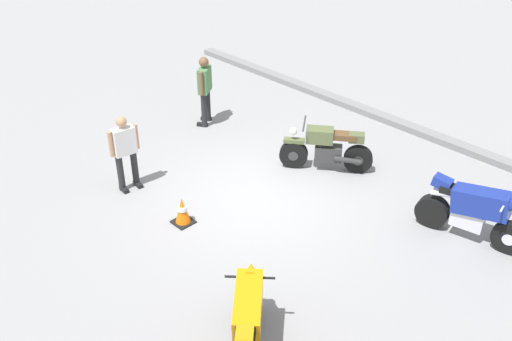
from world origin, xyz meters
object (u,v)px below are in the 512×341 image
motorcycle_orange_sportbike (248,322)px  traffic_cone (182,211)px  person_in_white_shirt (125,149)px  person_in_green_shirt (205,86)px  motorcycle_blue_sportbike (474,210)px  motorcycle_olive_vintage (327,149)px

motorcycle_orange_sportbike → traffic_cone: size_ratio=2.95×
motorcycle_orange_sportbike → person_in_white_shirt: person_in_white_shirt is taller
motorcycle_orange_sportbike → person_in_white_shirt: (-4.75, 1.22, 0.29)m
person_in_white_shirt → traffic_cone: size_ratio=2.98×
person_in_white_shirt → motorcycle_orange_sportbike: bearing=-6.9°
motorcycle_orange_sportbike → person_in_green_shirt: (-5.88, 4.19, 0.37)m
motorcycle_orange_sportbike → traffic_cone: bearing=25.1°
motorcycle_orange_sportbike → person_in_green_shirt: size_ratio=0.92×
motorcycle_blue_sportbike → person_in_green_shirt: 6.74m
motorcycle_olive_vintage → motorcycle_orange_sportbike: 5.21m
motorcycle_blue_sportbike → motorcycle_olive_vintage: motorcycle_blue_sportbike is taller
traffic_cone → person_in_green_shirt: bearing=133.9°
motorcycle_olive_vintage → traffic_cone: size_ratio=3.11×
motorcycle_olive_vintage → motorcycle_blue_sportbike: bearing=142.4°
motorcycle_blue_sportbike → traffic_cone: size_ratio=3.68×
motorcycle_blue_sportbike → motorcycle_olive_vintage: size_ratio=1.18×
motorcycle_blue_sportbike → traffic_cone: 5.13m
person_in_green_shirt → person_in_white_shirt: person_in_green_shirt is taller
person_in_green_shirt → traffic_cone: (2.83, -2.94, -0.71)m
motorcycle_olive_vintage → motorcycle_orange_sportbike: size_ratio=1.05×
person_in_green_shirt → person_in_white_shirt: (1.13, -2.97, -0.08)m
motorcycle_orange_sportbike → person_in_white_shirt: bearing=32.9°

